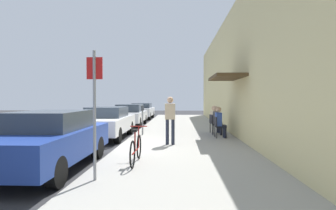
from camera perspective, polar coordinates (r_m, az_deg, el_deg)
The scene contains 17 objects.
ground_plane at distance 9.82m, azimuth -10.17°, elevation -8.99°, with size 60.00×60.00×0.00m, color #2D2D30.
sidewalk_slab at distance 11.56m, azimuth 3.08°, elevation -7.10°, with size 4.50×32.00×0.12m, color #9E9B93.
building_facade at distance 11.77m, azimuth 14.94°, elevation 7.21°, with size 1.40×32.00×5.94m.
parked_car_0 at distance 7.46m, azimuth -23.22°, elevation -6.55°, with size 1.80×4.40×1.45m.
parked_car_1 at distance 12.54m, azimuth -12.48°, elevation -3.41°, with size 1.80×4.40×1.38m.
parked_car_2 at distance 18.03m, azimuth -7.90°, elevation -1.96°, with size 1.80×4.40×1.38m.
parked_car_3 at distance 23.79m, azimuth -5.40°, elevation -1.15°, with size 1.80×4.40×1.35m.
parking_meter at distance 12.48m, azimuth -5.27°, elevation -2.65°, with size 0.12×0.10×1.32m.
street_sign at distance 5.73m, azimuth -14.91°, elevation 0.07°, with size 0.32×0.06×2.60m.
bicycle_0 at distance 7.14m, azimuth -6.62°, elevation -9.01°, with size 0.46×1.71×0.90m.
cafe_chair_0 at distance 11.76m, azimuth 10.36°, elevation -4.21°, with size 0.47×0.47×0.87m.
seated_patron_0 at distance 11.75m, azimuth 10.65°, elevation -3.27°, with size 0.45×0.38×1.29m.
cafe_chair_1 at distance 12.72m, azimuth 9.75°, elevation -3.78°, with size 0.51×0.51×0.87m.
seated_patron_1 at distance 12.70m, azimuth 10.03°, elevation -2.92°, with size 0.47×0.42×1.29m.
cafe_chair_2 at distance 13.30m, azimuth 9.42°, elevation -3.55°, with size 0.54×0.54×0.87m.
seated_patron_2 at distance 13.31m, azimuth 9.67°, elevation -2.72°, with size 0.49×0.45×1.29m.
pedestrian_standing at distance 9.80m, azimuth 0.45°, elevation -2.39°, with size 0.36×0.22×1.70m.
Camera 1 is at (2.10, -9.43, 1.77)m, focal length 29.56 mm.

